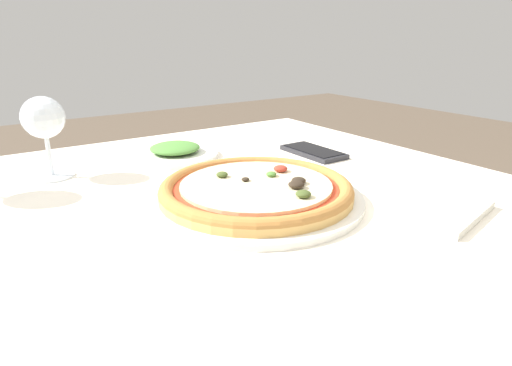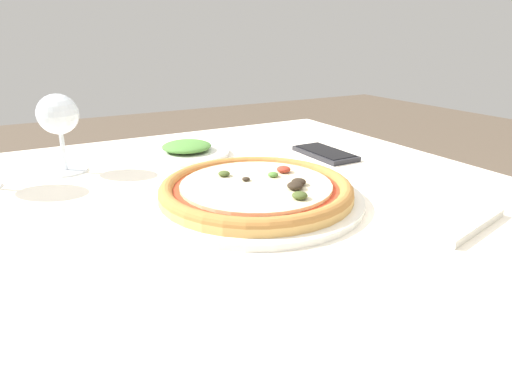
# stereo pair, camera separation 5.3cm
# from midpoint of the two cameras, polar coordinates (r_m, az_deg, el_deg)

# --- Properties ---
(dining_table) EXTENTS (1.16, 1.01, 0.73)m
(dining_table) POSITION_cam_midpoint_polar(r_m,az_deg,el_deg) (0.66, -6.97, -11.46)
(dining_table) COLOR #997047
(dining_table) RESTS_ON ground_plane
(pizza_plate) EXTENTS (0.33, 0.33, 0.04)m
(pizza_plate) POSITION_cam_midpoint_polar(r_m,az_deg,el_deg) (0.65, 2.36, -1.11)
(pizza_plate) COLOR white
(pizza_plate) RESTS_ON dining_table
(wine_glass_far_right) EXTENTS (0.07, 0.07, 0.14)m
(wine_glass_far_right) POSITION_cam_midpoint_polar(r_m,az_deg,el_deg) (0.84, -23.22, 7.99)
(wine_glass_far_right) COLOR silver
(wine_glass_far_right) RESTS_ON dining_table
(cell_phone) EXTENTS (0.07, 0.14, 0.01)m
(cell_phone) POSITION_cam_midpoint_polar(r_m,az_deg,el_deg) (0.92, 10.85, 3.91)
(cell_phone) COLOR #232328
(cell_phone) RESTS_ON dining_table
(side_plate) EXTENTS (0.18, 0.18, 0.03)m
(side_plate) POSITION_cam_midpoint_polar(r_m,az_deg,el_deg) (0.91, -7.55, 4.33)
(side_plate) COLOR white
(side_plate) RESTS_ON dining_table
(napkin_folded) EXTENTS (0.17, 0.14, 0.01)m
(napkin_folded) POSITION_cam_midpoint_polar(r_m,az_deg,el_deg) (0.66, 25.58, -3.95)
(napkin_folded) COLOR silver
(napkin_folded) RESTS_ON dining_table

